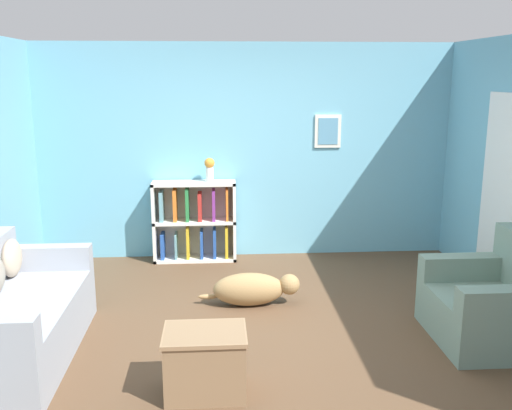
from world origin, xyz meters
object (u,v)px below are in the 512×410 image
(couch, at_px, (10,319))
(dog, at_px, (253,289))
(bookshelf, at_px, (194,221))
(vase, at_px, (210,168))
(coffee_table, at_px, (205,361))
(recliner_chair, at_px, (495,304))

(couch, height_order, dog, couch)
(couch, bearing_deg, dog, 25.22)
(bookshelf, relative_size, vase, 3.49)
(coffee_table, bearing_deg, couch, 157.87)
(coffee_table, height_order, dog, coffee_table)
(recliner_chair, distance_m, coffee_table, 2.53)
(dog, bearing_deg, couch, -154.78)
(recliner_chair, xyz_separation_m, coffee_table, (-2.43, -0.68, -0.07))
(recliner_chair, height_order, coffee_table, recliner_chair)
(recliner_chair, distance_m, vase, 3.47)
(bookshelf, height_order, coffee_table, bookshelf)
(couch, height_order, vase, vase)
(recliner_chair, xyz_separation_m, vase, (-2.42, 2.35, 0.81))
(bookshelf, relative_size, coffee_table, 1.71)
(bookshelf, bearing_deg, dog, -67.28)
(couch, bearing_deg, bookshelf, 60.45)
(couch, distance_m, recliner_chair, 3.99)
(recliner_chair, bearing_deg, dog, 155.94)
(recliner_chair, bearing_deg, bookshelf, 137.80)
(couch, relative_size, recliner_chair, 1.78)
(coffee_table, relative_size, dog, 0.58)
(bookshelf, distance_m, dog, 1.64)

